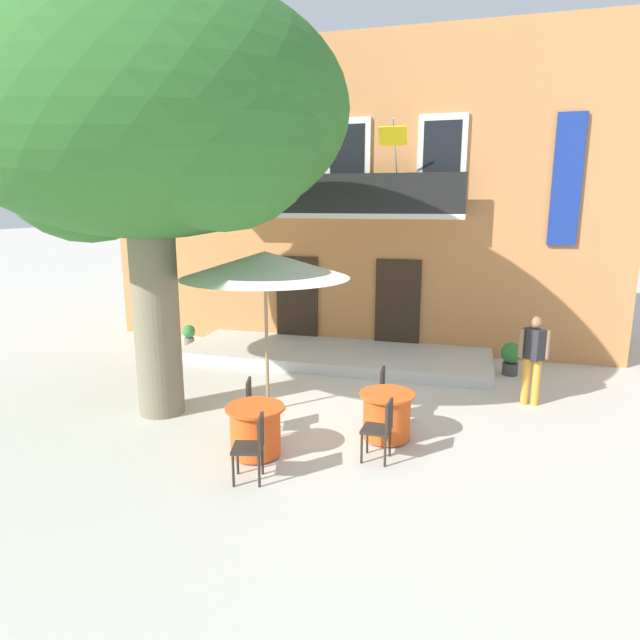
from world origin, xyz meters
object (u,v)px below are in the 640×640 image
cafe_chair_near_tree_1 (253,444)px  cafe_umbrella (265,265)px  cafe_chair_near_tree_0 (256,403)px  cafe_table_near_tree (255,430)px  cafe_table_middle (387,415)px  ground_planter_right (511,357)px  cafe_chair_middle_0 (388,391)px  cafe_chair_middle_1 (382,426)px  pedestrian_near_entrance (533,355)px  plane_tree (140,124)px  ground_planter_left (189,334)px

cafe_chair_near_tree_1 → cafe_umbrella: 3.27m
cafe_chair_near_tree_0 → cafe_table_near_tree: bearing=-68.1°
cafe_table_middle → ground_planter_right: 4.47m
cafe_table_middle → cafe_umbrella: cafe_umbrella is taller
cafe_table_near_tree → cafe_chair_near_tree_1: 0.77m
cafe_chair_middle_0 → ground_planter_right: 3.88m
cafe_chair_near_tree_1 → ground_planter_right: (3.57, 5.76, -0.13)m
cafe_table_middle → cafe_chair_middle_0: 0.77m
cafe_chair_middle_1 → pedestrian_near_entrance: bearing=52.5°
pedestrian_near_entrance → cafe_table_near_tree: bearing=-141.1°
pedestrian_near_entrance → cafe_chair_near_tree_0: bearing=-149.3°
cafe_chair_near_tree_1 → plane_tree: bearing=144.3°
ground_planter_right → cafe_chair_near_tree_0: bearing=-133.4°
plane_tree → cafe_umbrella: plane_tree is taller
cafe_chair_middle_0 → pedestrian_near_entrance: bearing=31.3°
cafe_table_near_tree → ground_planter_right: 6.34m
cafe_chair_near_tree_1 → cafe_chair_middle_0: (1.41, 2.54, 0.00)m
plane_tree → cafe_table_near_tree: 5.21m
cafe_table_near_tree → cafe_umbrella: bearing=105.4°
cafe_chair_near_tree_0 → ground_planter_right: bearing=46.6°
ground_planter_right → cafe_chair_middle_1: bearing=-113.2°
plane_tree → cafe_umbrella: 3.01m
cafe_table_middle → ground_planter_left: size_ratio=1.51×
plane_tree → cafe_table_middle: 6.10m
cafe_table_middle → ground_planter_right: size_ratio=1.21×
cafe_chair_near_tree_0 → cafe_chair_middle_0: same height
cafe_table_near_tree → plane_tree: bearing=153.5°
plane_tree → cafe_table_near_tree: size_ratio=8.13×
cafe_chair_near_tree_1 → pedestrian_near_entrance: size_ratio=0.55×
ground_planter_right → cafe_table_middle: bearing=-117.5°
cafe_chair_middle_1 → ground_planter_left: cafe_chair_middle_1 is taller
cafe_chair_near_tree_0 → cafe_chair_middle_1: (2.09, -0.37, 0.00)m
plane_tree → cafe_table_middle: plane_tree is taller
cafe_chair_near_tree_1 → cafe_chair_near_tree_0: bearing=111.2°
cafe_chair_near_tree_0 → ground_planter_left: 5.91m
cafe_table_middle → ground_planter_left: 7.14m
cafe_table_near_tree → pedestrian_near_entrance: size_ratio=0.52×
cafe_chair_near_tree_1 → cafe_table_middle: 2.34m
cafe_chair_middle_0 → plane_tree: bearing=-170.8°
plane_tree → pedestrian_near_entrance: bearing=18.2°
cafe_chair_middle_0 → pedestrian_near_entrance: size_ratio=0.55×
plane_tree → ground_planter_left: 6.36m
cafe_table_middle → ground_planter_right: bearing=62.5°
plane_tree → cafe_chair_near_tree_1: size_ratio=7.72×
cafe_table_middle → cafe_chair_middle_1: bearing=-86.9°
cafe_chair_middle_0 → ground_planter_left: (-5.69, 3.44, -0.21)m
cafe_chair_middle_0 → cafe_table_middle: bearing=-82.7°
cafe_chair_near_tree_0 → cafe_chair_middle_1: bearing=-10.1°
cafe_umbrella → pedestrian_near_entrance: size_ratio=1.74×
ground_planter_left → cafe_chair_near_tree_1: bearing=-54.3°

